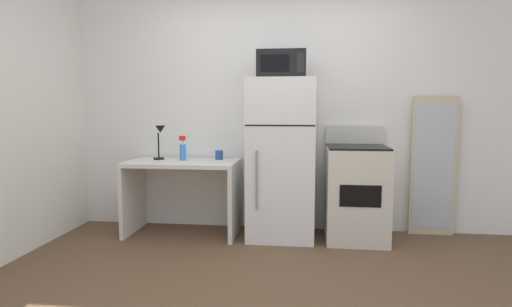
% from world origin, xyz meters
% --- Properties ---
extents(ground_plane, '(12.00, 12.00, 0.00)m').
position_xyz_m(ground_plane, '(0.00, 0.00, 0.00)').
color(ground_plane, brown).
extents(wall_back_white, '(5.00, 0.10, 2.60)m').
position_xyz_m(wall_back_white, '(0.00, 1.70, 1.30)').
color(wall_back_white, white).
rests_on(wall_back_white, ground).
extents(desk, '(1.11, 0.61, 0.75)m').
position_xyz_m(desk, '(-0.94, 1.33, 0.52)').
color(desk, silver).
rests_on(desk, ground).
extents(desk_lamp, '(0.14, 0.12, 0.35)m').
position_xyz_m(desk_lamp, '(-1.20, 1.40, 0.99)').
color(desk_lamp, black).
rests_on(desk_lamp, desk).
extents(spray_bottle, '(0.06, 0.06, 0.25)m').
position_xyz_m(spray_bottle, '(-0.96, 1.39, 0.85)').
color(spray_bottle, '#2D8CEA').
rests_on(spray_bottle, desk).
extents(coffee_mug, '(0.08, 0.08, 0.09)m').
position_xyz_m(coffee_mug, '(-0.60, 1.48, 0.80)').
color(coffee_mug, '#264C99').
rests_on(coffee_mug, desk).
extents(refrigerator, '(0.65, 0.61, 1.56)m').
position_xyz_m(refrigerator, '(0.05, 1.34, 0.78)').
color(refrigerator, white).
rests_on(refrigerator, ground).
extents(microwave, '(0.46, 0.35, 0.26)m').
position_xyz_m(microwave, '(0.05, 1.31, 1.69)').
color(microwave, black).
rests_on(microwave, refrigerator).
extents(oven_range, '(0.58, 0.61, 1.10)m').
position_xyz_m(oven_range, '(0.78, 1.33, 0.47)').
color(oven_range, beige).
rests_on(oven_range, ground).
extents(leaning_mirror, '(0.44, 0.03, 1.40)m').
position_xyz_m(leaning_mirror, '(1.57, 1.59, 0.70)').
color(leaning_mirror, '#C6B793').
rests_on(leaning_mirror, ground).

